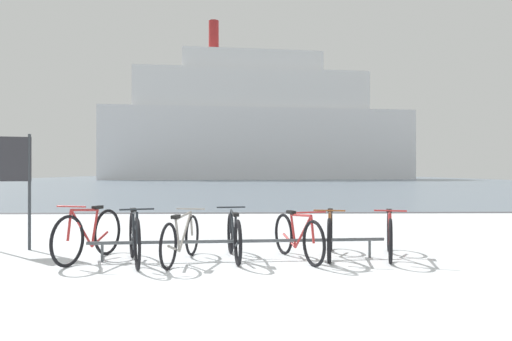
{
  "coord_description": "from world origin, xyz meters",
  "views": [
    {
      "loc": [
        0.07,
        -4.64,
        1.34
      ],
      "look_at": [
        0.31,
        5.14,
        1.35
      ],
      "focal_mm": 32.44,
      "sensor_mm": 36.0,
      "label": 1
    }
  ],
  "objects_px": {
    "bicycle_2": "(181,239)",
    "ferry_ship": "(257,127)",
    "bicycle_3": "(234,236)",
    "bicycle_6": "(390,235)",
    "bicycle_5": "(330,234)",
    "bicycle_0": "(89,235)",
    "bicycle_4": "(298,237)",
    "bicycle_1": "(135,238)",
    "info_sign": "(13,171)"
  },
  "relations": [
    {
      "from": "bicycle_4",
      "to": "info_sign",
      "type": "distance_m",
      "value": 4.87
    },
    {
      "from": "bicycle_1",
      "to": "bicycle_5",
      "type": "height_order",
      "value": "bicycle_1"
    },
    {
      "from": "ferry_ship",
      "to": "bicycle_6",
      "type": "bearing_deg",
      "value": -89.77
    },
    {
      "from": "bicycle_4",
      "to": "bicycle_0",
      "type": "bearing_deg",
      "value": 179.26
    },
    {
      "from": "bicycle_2",
      "to": "info_sign",
      "type": "relative_size",
      "value": 0.86
    },
    {
      "from": "bicycle_1",
      "to": "ferry_ship",
      "type": "height_order",
      "value": "ferry_ship"
    },
    {
      "from": "ferry_ship",
      "to": "bicycle_5",
      "type": "bearing_deg",
      "value": -90.55
    },
    {
      "from": "bicycle_3",
      "to": "info_sign",
      "type": "bearing_deg",
      "value": 167.32
    },
    {
      "from": "bicycle_3",
      "to": "bicycle_6",
      "type": "relative_size",
      "value": 1.01
    },
    {
      "from": "bicycle_5",
      "to": "ferry_ship",
      "type": "xyz_separation_m",
      "value": [
        0.64,
        66.71,
        8.06
      ]
    },
    {
      "from": "bicycle_3",
      "to": "info_sign",
      "type": "xyz_separation_m",
      "value": [
        -3.72,
        0.84,
        0.98
      ]
    },
    {
      "from": "bicycle_1",
      "to": "bicycle_5",
      "type": "xyz_separation_m",
      "value": [
        2.93,
        0.46,
        -0.03
      ]
    },
    {
      "from": "bicycle_2",
      "to": "bicycle_4",
      "type": "relative_size",
      "value": 1.05
    },
    {
      "from": "info_sign",
      "to": "bicycle_5",
      "type": "bearing_deg",
      "value": -7.33
    },
    {
      "from": "bicycle_4",
      "to": "info_sign",
      "type": "height_order",
      "value": "info_sign"
    },
    {
      "from": "bicycle_1",
      "to": "bicycle_2",
      "type": "relative_size",
      "value": 0.95
    },
    {
      "from": "bicycle_0",
      "to": "bicycle_1",
      "type": "bearing_deg",
      "value": -17.25
    },
    {
      "from": "info_sign",
      "to": "bicycle_6",
      "type": "bearing_deg",
      "value": -7.17
    },
    {
      "from": "bicycle_3",
      "to": "bicycle_4",
      "type": "xyz_separation_m",
      "value": [
        0.96,
        -0.11,
        0.0
      ]
    },
    {
      "from": "bicycle_5",
      "to": "bicycle_4",
      "type": "bearing_deg",
      "value": -152.87
    },
    {
      "from": "bicycle_1",
      "to": "info_sign",
      "type": "xyz_separation_m",
      "value": [
        -2.29,
        1.13,
        0.96
      ]
    },
    {
      "from": "bicycle_1",
      "to": "bicycle_3",
      "type": "xyz_separation_m",
      "value": [
        1.43,
        0.3,
        -0.03
      ]
    },
    {
      "from": "bicycle_6",
      "to": "bicycle_4",
      "type": "bearing_deg",
      "value": -173.03
    },
    {
      "from": "bicycle_2",
      "to": "bicycle_3",
      "type": "bearing_deg",
      "value": 15.31
    },
    {
      "from": "bicycle_0",
      "to": "bicycle_1",
      "type": "xyz_separation_m",
      "value": [
        0.73,
        -0.23,
        -0.01
      ]
    },
    {
      "from": "bicycle_0",
      "to": "bicycle_1",
      "type": "relative_size",
      "value": 1.03
    },
    {
      "from": "ferry_ship",
      "to": "bicycle_3",
      "type": "bearing_deg",
      "value": -91.83
    },
    {
      "from": "bicycle_0",
      "to": "bicycle_2",
      "type": "height_order",
      "value": "bicycle_0"
    },
    {
      "from": "bicycle_0",
      "to": "ferry_ship",
      "type": "height_order",
      "value": "ferry_ship"
    },
    {
      "from": "bicycle_2",
      "to": "bicycle_4",
      "type": "bearing_deg",
      "value": 3.35
    },
    {
      "from": "bicycle_6",
      "to": "bicycle_5",
      "type": "bearing_deg",
      "value": 173.76
    },
    {
      "from": "bicycle_5",
      "to": "ferry_ship",
      "type": "relative_size",
      "value": 0.04
    },
    {
      "from": "bicycle_0",
      "to": "ferry_ship",
      "type": "xyz_separation_m",
      "value": [
        4.3,
        66.94,
        8.03
      ]
    },
    {
      "from": "bicycle_1",
      "to": "bicycle_6",
      "type": "distance_m",
      "value": 3.85
    },
    {
      "from": "bicycle_3",
      "to": "bicycle_6",
      "type": "height_order",
      "value": "bicycle_6"
    },
    {
      "from": "bicycle_5",
      "to": "bicycle_0",
      "type": "bearing_deg",
      "value": -176.33
    },
    {
      "from": "bicycle_0",
      "to": "bicycle_6",
      "type": "relative_size",
      "value": 1.01
    },
    {
      "from": "bicycle_4",
      "to": "ferry_ship",
      "type": "bearing_deg",
      "value": 88.99
    },
    {
      "from": "bicycle_1",
      "to": "info_sign",
      "type": "distance_m",
      "value": 2.73
    },
    {
      "from": "bicycle_0",
      "to": "bicycle_2",
      "type": "xyz_separation_m",
      "value": [
        1.39,
        -0.14,
        -0.04
      ]
    },
    {
      "from": "bicycle_3",
      "to": "bicycle_5",
      "type": "distance_m",
      "value": 1.5
    },
    {
      "from": "bicycle_3",
      "to": "bicycle_6",
      "type": "distance_m",
      "value": 2.4
    },
    {
      "from": "bicycle_3",
      "to": "ferry_ship",
      "type": "height_order",
      "value": "ferry_ship"
    },
    {
      "from": "bicycle_1",
      "to": "ferry_ship",
      "type": "relative_size",
      "value": 0.03
    },
    {
      "from": "bicycle_2",
      "to": "bicycle_5",
      "type": "relative_size",
      "value": 0.98
    },
    {
      "from": "bicycle_2",
      "to": "ferry_ship",
      "type": "relative_size",
      "value": 0.03
    },
    {
      "from": "bicycle_0",
      "to": "bicycle_4",
      "type": "height_order",
      "value": "bicycle_0"
    },
    {
      "from": "bicycle_3",
      "to": "bicycle_4",
      "type": "relative_size",
      "value": 1.03
    },
    {
      "from": "bicycle_5",
      "to": "bicycle_1",
      "type": "bearing_deg",
      "value": -171.02
    },
    {
      "from": "bicycle_2",
      "to": "bicycle_1",
      "type": "bearing_deg",
      "value": -172.6
    }
  ]
}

